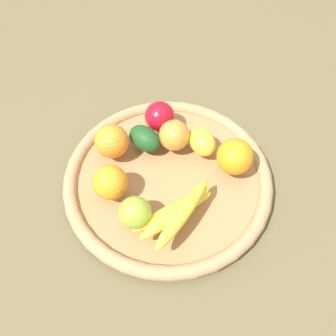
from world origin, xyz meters
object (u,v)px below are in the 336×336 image
at_px(apple_2, 160,116).
at_px(orange_0, 235,157).
at_px(orange_2, 110,183).
at_px(apple_1, 135,213).
at_px(avocado, 145,138).
at_px(orange_1, 112,141).
at_px(lemon_0, 202,142).
at_px(apple_0, 173,135).
at_px(banana_bunch, 177,212).

bearing_deg(apple_2, orange_0, -26.46).
bearing_deg(orange_0, apple_2, 153.54).
bearing_deg(orange_2, apple_1, -40.95).
distance_m(orange_2, orange_0, 0.26).
xyz_separation_m(avocado, orange_0, (0.20, -0.02, 0.01)).
xyz_separation_m(orange_1, lemon_0, (0.19, 0.04, -0.01)).
bearing_deg(orange_0, lemon_0, 152.82).
bearing_deg(apple_0, banana_bunch, -77.94).
relative_size(apple_1, orange_0, 0.82).
xyz_separation_m(orange_1, orange_0, (0.27, 0.00, 0.00)).
relative_size(apple_1, orange_1, 0.85).
height_order(apple_2, orange_0, orange_0).
relative_size(banana_bunch, apple_1, 2.68).
relative_size(lemon_0, orange_0, 0.94).
bearing_deg(orange_1, orange_2, -76.26).
bearing_deg(banana_bunch, apple_0, 102.06).
xyz_separation_m(orange_2, apple_1, (0.06, -0.06, -0.00)).
bearing_deg(apple_0, orange_1, -161.57).
relative_size(orange_1, avocado, 0.96).
xyz_separation_m(orange_2, apple_0, (0.10, 0.15, -0.00)).
xyz_separation_m(orange_2, avocado, (0.04, 0.13, -0.01)).
bearing_deg(orange_2, apple_0, 54.50).
relative_size(apple_2, orange_1, 0.92).
bearing_deg(apple_1, lemon_0, 62.16).
relative_size(apple_1, apple_0, 0.92).
bearing_deg(apple_1, orange_2, 139.05).
xyz_separation_m(apple_2, apple_0, (0.04, -0.05, 0.00)).
distance_m(banana_bunch, lemon_0, 0.18).
bearing_deg(orange_2, avocado, 72.50).
height_order(apple_1, orange_1, orange_1).
height_order(orange_1, orange_0, orange_0).
height_order(lemon_0, apple_0, apple_0).
height_order(orange_1, lemon_0, orange_1).
height_order(lemon_0, avocado, same).
distance_m(avocado, apple_0, 0.06).
distance_m(apple_1, lemon_0, 0.23).
height_order(avocado, orange_0, orange_0).
relative_size(orange_2, apple_1, 1.11).
xyz_separation_m(orange_2, orange_1, (-0.02, 0.10, 0.00)).
xyz_separation_m(apple_2, lemon_0, (0.11, -0.05, -0.01)).
distance_m(banana_bunch, apple_1, 0.08).
bearing_deg(apple_2, avocado, -108.70).
bearing_deg(lemon_0, orange_0, -27.18).
bearing_deg(lemon_0, apple_2, 154.05).
bearing_deg(orange_1, apple_0, 18.43).
relative_size(banana_bunch, orange_2, 2.42).
relative_size(avocado, orange_0, 1.01).
bearing_deg(apple_2, orange_2, -107.90).
relative_size(orange_1, lemon_0, 1.03).
height_order(banana_bunch, avocado, same).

